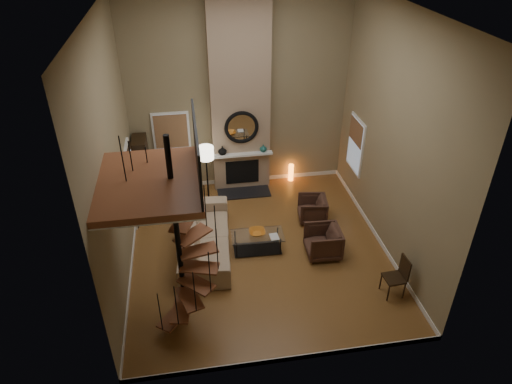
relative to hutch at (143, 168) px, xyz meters
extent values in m
cube|color=olive|center=(2.76, -2.82, -0.95)|extent=(6.00, 6.50, 0.01)
cube|color=#8B7B59|center=(2.76, 0.43, 1.80)|extent=(6.00, 0.02, 5.50)
cube|color=#8B7B59|center=(2.76, -6.07, 1.80)|extent=(6.00, 0.02, 5.50)
cube|color=#8B7B59|center=(-0.24, -2.82, 1.80)|extent=(0.02, 6.50, 5.50)
cube|color=#8B7B59|center=(5.76, -2.82, 1.80)|extent=(0.02, 6.50, 5.50)
cube|color=silver|center=(2.76, -2.82, 4.54)|extent=(6.00, 6.50, 0.01)
cube|color=white|center=(2.76, 0.42, -0.89)|extent=(6.00, 0.02, 0.12)
cube|color=white|center=(2.76, -6.06, -0.89)|extent=(6.00, 0.02, 0.12)
cube|color=white|center=(-0.23, -2.82, -0.89)|extent=(0.02, 6.50, 0.12)
cube|color=white|center=(5.75, -2.82, -0.89)|extent=(0.02, 6.50, 0.12)
cube|color=#9A7E64|center=(2.76, 0.24, 1.80)|extent=(1.60, 0.38, 5.50)
cube|color=black|center=(2.76, -0.25, -0.93)|extent=(1.50, 0.60, 0.04)
cube|color=black|center=(2.76, 0.04, -0.40)|extent=(0.95, 0.02, 0.72)
cube|color=white|center=(2.76, -0.04, 0.20)|extent=(1.70, 0.18, 0.06)
torus|color=black|center=(2.76, 0.02, 1.00)|extent=(0.94, 0.10, 0.94)
cylinder|color=white|center=(2.76, 0.03, 1.00)|extent=(0.80, 0.01, 0.80)
imported|color=black|center=(2.21, 0.00, 0.35)|extent=(0.24, 0.24, 0.25)
imported|color=#185551|center=(3.36, 0.00, 0.33)|extent=(0.20, 0.20, 0.21)
cube|color=white|center=(0.86, 0.41, 0.65)|extent=(1.02, 0.04, 1.52)
cube|color=#8C9EB2|center=(0.86, 0.39, 0.65)|extent=(0.90, 0.01, 1.40)
cube|color=#966943|center=(0.86, 0.37, 0.86)|extent=(0.90, 0.01, 0.98)
cube|color=white|center=(5.74, -0.82, 0.65)|extent=(0.04, 1.02, 1.52)
cube|color=#8C9EB2|center=(5.71, -0.82, 0.65)|extent=(0.01, 0.90, 1.40)
cube|color=#966943|center=(5.70, -0.82, 1.03)|extent=(0.01, 0.90, 0.63)
cube|color=white|center=(-0.21, -1.02, 0.10)|extent=(0.06, 1.05, 2.16)
cube|color=black|center=(-0.18, -1.02, 0.07)|extent=(0.05, 0.90, 2.05)
cube|color=#8C9EB2|center=(-0.15, -1.02, 0.50)|extent=(0.01, 0.60, 0.90)
cube|color=brown|center=(0.61, -4.62, 2.23)|extent=(1.70, 2.20, 0.12)
cube|color=white|center=(0.61, -4.62, 2.16)|extent=(1.70, 2.20, 0.03)
cube|color=black|center=(1.43, -4.62, 2.76)|extent=(0.04, 2.20, 0.94)
cylinder|color=black|center=(0.96, -4.62, 1.06)|extent=(0.10, 0.10, 4.02)
cube|color=brown|center=(0.74, -4.90, -0.69)|extent=(0.71, 0.78, 0.04)
cylinder|color=black|center=(0.52, -5.18, -0.22)|extent=(0.02, 0.02, 0.94)
cube|color=brown|center=(0.90, -4.97, -0.43)|extent=(0.46, 0.77, 0.04)
cylinder|color=black|center=(0.83, -5.33, 0.04)|extent=(0.02, 0.02, 0.94)
cube|color=brown|center=(1.07, -4.96, -0.17)|extent=(0.55, 0.79, 0.04)
cylinder|color=black|center=(1.18, -5.30, 0.30)|extent=(0.02, 0.02, 0.94)
cube|color=brown|center=(1.22, -4.87, 0.09)|extent=(0.75, 0.74, 0.04)
cylinder|color=black|center=(1.48, -5.12, 0.56)|extent=(0.02, 0.02, 0.94)
cube|color=brown|center=(1.30, -4.72, 0.35)|extent=(0.79, 0.53, 0.04)
cylinder|color=black|center=(1.65, -4.81, 0.82)|extent=(0.02, 0.02, 0.94)
cube|color=brown|center=(1.31, -4.54, 0.61)|extent=(0.77, 0.48, 0.04)
cylinder|color=black|center=(1.66, -4.47, 1.08)|extent=(0.02, 0.02, 0.94)
cube|color=brown|center=(1.23, -4.38, 0.87)|extent=(0.77, 0.72, 0.04)
cylinder|color=black|center=(1.51, -4.15, 1.34)|extent=(0.02, 0.02, 0.94)
cube|color=brown|center=(1.09, -4.28, 1.13)|extent=(0.58, 0.79, 0.04)
cylinder|color=black|center=(1.23, -3.95, 1.60)|extent=(0.02, 0.02, 0.94)
cube|color=brown|center=(0.92, -4.26, 1.39)|extent=(0.41, 0.75, 0.04)
cylinder|color=black|center=(0.88, -3.90, 1.86)|extent=(0.02, 0.02, 0.94)
cube|color=brown|center=(0.76, -4.32, 1.65)|extent=(0.68, 0.79, 0.04)
cylinder|color=black|center=(0.56, -4.02, 2.12)|extent=(0.02, 0.02, 0.94)
cube|color=brown|center=(0.64, -4.45, 1.91)|extent=(0.80, 0.64, 0.04)
cylinder|color=black|center=(0.32, -4.28, 2.38)|extent=(0.02, 0.02, 0.94)
cube|color=brown|center=(0.60, -4.62, 2.17)|extent=(0.72, 0.34, 0.04)
cylinder|color=black|center=(0.24, -4.62, 2.64)|extent=(0.02, 0.02, 0.94)
cube|color=black|center=(0.00, 0.00, 0.00)|extent=(0.37, 0.79, 1.77)
imported|color=tan|center=(1.48, -2.56, -0.55)|extent=(1.38, 3.01, 0.86)
imported|color=#462A20|center=(4.41, -1.84, -0.60)|extent=(0.81, 0.80, 0.66)
imported|color=#462A20|center=(4.30, -3.21, -0.60)|extent=(0.84, 0.81, 0.73)
cube|color=silver|center=(2.73, -2.83, -0.51)|extent=(1.26, 0.66, 0.02)
cube|color=black|center=(2.73, -2.83, -0.92)|extent=(1.15, 0.55, 0.02)
cylinder|color=black|center=(2.20, -3.03, -0.73)|extent=(0.03, 0.03, 0.45)
cylinder|color=black|center=(3.24, -3.06, -0.73)|extent=(0.03, 0.03, 0.45)
cylinder|color=black|center=(2.21, -2.59, -0.73)|extent=(0.03, 0.03, 0.45)
cylinder|color=black|center=(3.25, -2.62, -0.73)|extent=(0.03, 0.03, 0.45)
imported|color=orange|center=(2.73, -2.78, -0.45)|extent=(0.39, 0.39, 0.10)
imported|color=gray|center=(3.08, -2.98, -0.49)|extent=(0.21, 0.28, 0.03)
cylinder|color=black|center=(1.73, -0.54, -0.93)|extent=(0.38, 0.38, 0.03)
cylinder|color=black|center=(1.73, -0.54, -0.15)|extent=(0.04, 0.04, 1.64)
cylinder|color=#F2E5C6|center=(1.73, -0.54, 0.60)|extent=(0.42, 0.42, 0.34)
cylinder|color=orange|center=(4.26, 0.28, -0.70)|extent=(0.15, 0.15, 0.54)
cube|color=black|center=(5.32, -4.73, -0.51)|extent=(0.42, 0.42, 0.05)
cube|color=black|center=(5.52, -4.72, -0.25)|extent=(0.06, 0.38, 0.47)
cylinder|color=black|center=(5.15, -4.92, -0.74)|extent=(0.03, 0.03, 0.38)
cylinder|color=black|center=(5.51, -4.90, -0.74)|extent=(0.03, 0.03, 0.38)
cylinder|color=black|center=(5.13, -4.56, -0.74)|extent=(0.03, 0.03, 0.38)
cylinder|color=black|center=(5.49, -4.54, -0.74)|extent=(0.03, 0.03, 0.38)
camera|label=1|loc=(1.31, -11.36, 6.18)|focal=32.27mm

